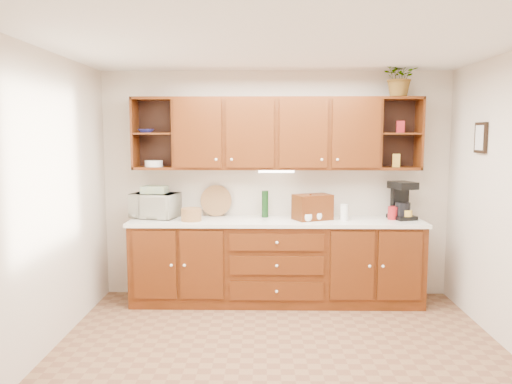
{
  "coord_description": "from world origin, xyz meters",
  "views": [
    {
      "loc": [
        -0.14,
        -4.02,
        1.89
      ],
      "look_at": [
        -0.22,
        1.15,
        1.28
      ],
      "focal_mm": 35.0,
      "sensor_mm": 36.0,
      "label": 1
    }
  ],
  "objects_px": {
    "coffee_maker": "(402,201)",
    "potted_plant": "(401,77)",
    "bread_box": "(312,207)",
    "microwave": "(155,205)"
  },
  "relations": [
    {
      "from": "bread_box",
      "to": "potted_plant",
      "type": "relative_size",
      "value": 0.92
    },
    {
      "from": "microwave",
      "to": "bread_box",
      "type": "relative_size",
      "value": 1.26
    },
    {
      "from": "microwave",
      "to": "bread_box",
      "type": "height_order",
      "value": "same"
    },
    {
      "from": "coffee_maker",
      "to": "potted_plant",
      "type": "relative_size",
      "value": 0.97
    },
    {
      "from": "bread_box",
      "to": "coffee_maker",
      "type": "relative_size",
      "value": 0.95
    },
    {
      "from": "bread_box",
      "to": "coffee_maker",
      "type": "height_order",
      "value": "coffee_maker"
    },
    {
      "from": "coffee_maker",
      "to": "potted_plant",
      "type": "bearing_deg",
      "value": 167.09
    },
    {
      "from": "microwave",
      "to": "coffee_maker",
      "type": "height_order",
      "value": "coffee_maker"
    },
    {
      "from": "microwave",
      "to": "potted_plant",
      "type": "distance_m",
      "value": 3.08
    },
    {
      "from": "microwave",
      "to": "bread_box",
      "type": "distance_m",
      "value": 1.78
    }
  ]
}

